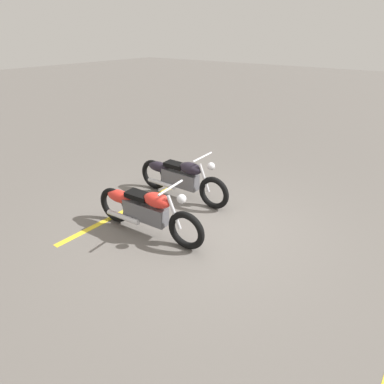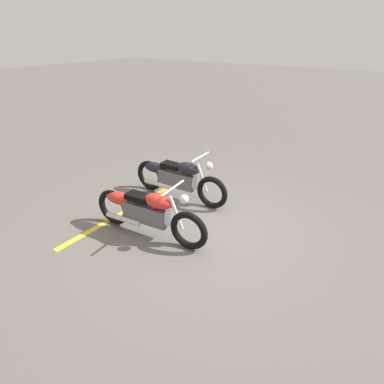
{
  "view_description": "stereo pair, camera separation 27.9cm",
  "coord_description": "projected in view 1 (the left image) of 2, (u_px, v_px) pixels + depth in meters",
  "views": [
    {
      "loc": [
        2.9,
        -4.06,
        3.18
      ],
      "look_at": [
        -0.17,
        0.0,
        0.65
      ],
      "focal_mm": 30.4,
      "sensor_mm": 36.0,
      "label": 1
    },
    {
      "loc": [
        2.67,
        -4.23,
        3.18
      ],
      "look_at": [
        -0.17,
        0.0,
        0.65
      ],
      "focal_mm": 30.4,
      "sensor_mm": 36.0,
      "label": 2
    }
  ],
  "objects": [
    {
      "name": "parking_stripe_near",
      "position": [
        129.0,
        209.0,
        6.46
      ],
      "size": [
        0.2,
        3.2,
        0.01
      ],
      "primitive_type": "cube",
      "rotation": [
        0.0,
        0.0,
        1.55
      ],
      "color": "yellow",
      "rests_on": "ground"
    },
    {
      "name": "motorcycle_dark_foreground",
      "position": [
        180.0,
        177.0,
        6.73
      ],
      "size": [
        2.23,
        0.62,
        1.04
      ],
      "rotation": [
        0.0,
        0.0,
        0.02
      ],
      "color": "black",
      "rests_on": "ground"
    },
    {
      "name": "motorcycle_bright_foreground",
      "position": [
        145.0,
        210.0,
        5.51
      ],
      "size": [
        2.23,
        0.62,
        1.04
      ],
      "rotation": [
        0.0,
        0.0,
        0.08
      ],
      "color": "black",
      "rests_on": "ground"
    },
    {
      "name": "ground_plane",
      "position": [
        200.0,
        227.0,
        5.88
      ],
      "size": [
        60.0,
        60.0,
        0.0
      ],
      "primitive_type": "plane",
      "color": "#66605B"
    }
  ]
}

